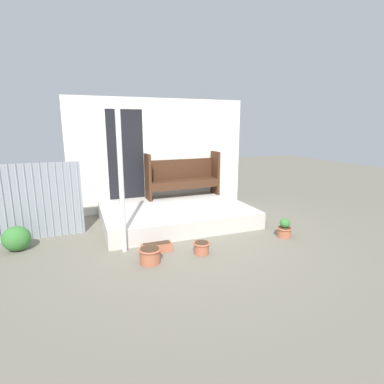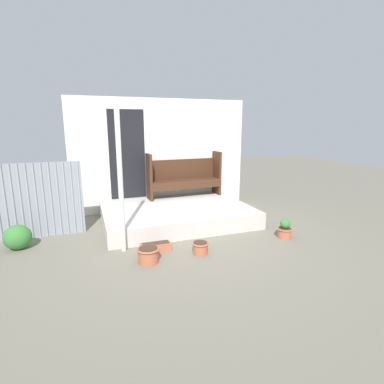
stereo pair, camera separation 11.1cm
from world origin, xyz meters
The scene contains 10 objects.
ground_plane centered at (0.00, 0.00, 0.00)m, with size 24.00×24.00×0.00m, color #706B5B.
porch_slab centered at (0.18, 1.09, 0.16)m, with size 2.98×2.17×0.33m.
house_wall centered at (0.15, 2.20, 1.30)m, with size 4.18×0.08×2.60m.
support_post centered at (-1.06, -0.08, 1.15)m, with size 0.08×0.08×2.29m.
bench centered at (0.63, 1.92, 0.84)m, with size 1.76×0.46×1.04m.
flower_pot_left centered at (-0.77, -0.64, 0.13)m, with size 0.34×0.34×0.23m.
flower_pot_middle centered at (0.07, -0.61, 0.11)m, with size 0.27×0.27×0.19m.
flower_pot_right centered at (1.75, -0.48, 0.15)m, with size 0.28×0.28×0.35m.
planter_box_rect centered at (-0.58, -0.30, 0.07)m, with size 0.49×0.17×0.15m.
shrub_by_fence centered at (-2.68, 0.57, 0.20)m, with size 0.43×0.39×0.41m.
Camera 2 is at (-1.56, -4.73, 1.99)m, focal length 28.00 mm.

